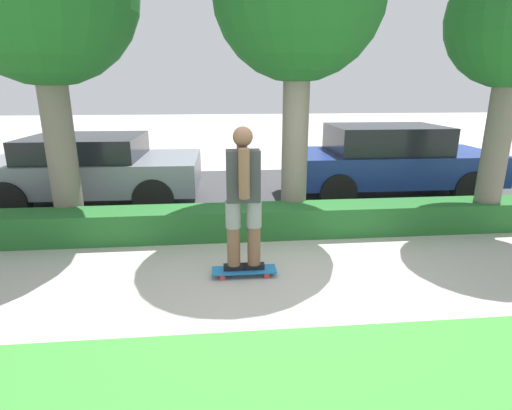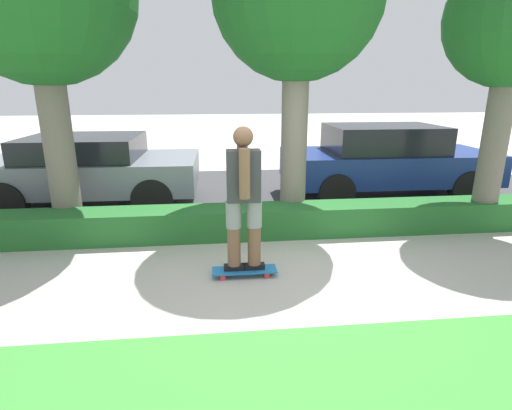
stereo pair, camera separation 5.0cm
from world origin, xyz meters
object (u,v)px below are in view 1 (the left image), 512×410
object	(u,v)px
skater_person	(243,197)
parked_car_front	(93,168)
skateboard	(244,270)
parked_car_middle	(388,160)

from	to	relation	value
skater_person	parked_car_front	world-z (taller)	skater_person
skateboard	skater_person	xyz separation A→B (m)	(-0.00, 0.00, 0.96)
parked_car_front	parked_car_middle	world-z (taller)	parked_car_middle
skateboard	parked_car_front	size ratio (longest dim) A/B	0.20
parked_car_front	parked_car_middle	xyz separation A→B (m)	(5.97, 0.07, 0.05)
parked_car_front	parked_car_middle	size ratio (longest dim) A/B	0.94
parked_car_front	parked_car_middle	distance (m)	5.97
parked_car_middle	parked_car_front	bearing A→B (deg)	-178.94
skateboard	parked_car_middle	distance (m)	4.79
parked_car_front	skater_person	bearing A→B (deg)	-50.20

